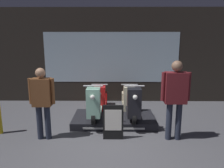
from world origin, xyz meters
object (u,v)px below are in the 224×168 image
object	(u,v)px
scooter_display_right	(132,103)
person_left_browsing	(42,99)
person_right_browsing	(175,93)
scooter_display_left	(95,103)
scooter_backrow_1	(128,99)
price_sign_board	(113,122)
scooter_backrow_0	(101,99)

from	to	relation	value
scooter_display_right	person_left_browsing	bearing A→B (deg)	-156.83
scooter_display_right	person_right_browsing	distance (m)	1.31
scooter_display_left	person_left_browsing	world-z (taller)	person_left_browsing
scooter_backrow_1	person_left_browsing	distance (m)	2.80
person_left_browsing	scooter_display_left	bearing A→B (deg)	38.96
price_sign_board	scooter_display_left	bearing A→B (deg)	117.56
person_left_browsing	price_sign_board	size ratio (longest dim) A/B	2.02
scooter_backrow_0	price_sign_board	distance (m)	1.96
scooter_display_right	person_right_browsing	world-z (taller)	person_right_browsing
scooter_display_left	price_sign_board	distance (m)	1.02
person_right_browsing	person_left_browsing	bearing A→B (deg)	-180.00
scooter_backrow_1	person_right_browsing	distance (m)	2.20
scooter_backrow_1	person_left_browsing	xyz separation A→B (m)	(-1.99, -1.90, 0.56)
scooter_display_left	person_right_browsing	xyz separation A→B (m)	(1.80, -0.87, 0.49)
scooter_backrow_1	person_left_browsing	size ratio (longest dim) A/B	0.96
scooter_display_right	scooter_backrow_1	distance (m)	1.05
scooter_backrow_1	person_left_browsing	world-z (taller)	person_left_browsing
scooter_display_left	person_right_browsing	distance (m)	2.06
person_right_browsing	price_sign_board	xyz separation A→B (m)	(-1.33, -0.02, -0.65)
scooter_backrow_1	price_sign_board	size ratio (longest dim) A/B	1.94
scooter_display_left	scooter_display_right	size ratio (longest dim) A/B	1.00
price_sign_board	scooter_display_right	bearing A→B (deg)	61.23
scooter_display_left	scooter_backrow_1	distance (m)	1.39
scooter_display_right	person_right_browsing	size ratio (longest dim) A/B	0.88
scooter_backrow_0	scooter_backrow_1	size ratio (longest dim) A/B	1.00
scooter_display_right	scooter_backrow_0	bearing A→B (deg)	130.42
scooter_display_right	person_left_browsing	world-z (taller)	person_left_browsing
person_right_browsing	scooter_backrow_0	bearing A→B (deg)	132.14
scooter_display_right	scooter_backrow_1	world-z (taller)	scooter_display_right
scooter_display_left	price_sign_board	xyz separation A→B (m)	(0.47, -0.89, -0.16)
scooter_display_left	price_sign_board	world-z (taller)	scooter_display_left
scooter_backrow_1	price_sign_board	world-z (taller)	scooter_backrow_1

